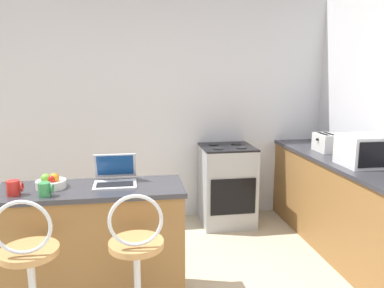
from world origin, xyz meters
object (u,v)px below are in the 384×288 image
(microwave, at_px, (368,150))
(mug_green, at_px, (45,189))
(bar_stool_near, at_px, (31,282))
(fruit_bowl, at_px, (51,182))
(bar_stool_far, at_px, (137,274))
(mug_red, at_px, (14,188))
(stove_range, at_px, (227,185))
(toaster, at_px, (326,143))
(laptop, at_px, (115,176))

(microwave, xyz_separation_m, mug_green, (-2.62, -0.43, -0.09))
(bar_stool_near, height_order, fruit_bowl, bar_stool_near)
(bar_stool_far, distance_m, mug_red, 1.00)
(bar_stool_far, bearing_deg, mug_green, 150.30)
(bar_stool_near, xyz_separation_m, microwave, (2.66, 0.76, 0.56))
(bar_stool_near, bearing_deg, stove_range, 47.56)
(bar_stool_far, bearing_deg, toaster, 35.09)
(toaster, bearing_deg, bar_stool_near, -151.90)
(stove_range, distance_m, fruit_bowl, 2.14)
(laptop, xyz_separation_m, fruit_bowl, (-0.44, -0.06, -0.01))
(bar_stool_near, bearing_deg, microwave, 16.03)
(stove_range, bearing_deg, bar_stool_near, -132.44)
(bar_stool_near, xyz_separation_m, bar_stool_far, (0.62, 0.00, 0.00))
(stove_range, bearing_deg, laptop, -133.33)
(mug_red, bearing_deg, microwave, 7.54)
(toaster, xyz_separation_m, stove_range, (-0.93, 0.43, -0.54))
(microwave, bearing_deg, mug_red, -172.46)
(microwave, distance_m, toaster, 0.63)
(microwave, height_order, stove_range, microwave)
(bar_stool_far, xyz_separation_m, mug_green, (-0.58, 0.33, 0.47))
(bar_stool_near, xyz_separation_m, stove_range, (1.66, 1.82, -0.03))
(stove_range, bearing_deg, toaster, -24.85)
(bar_stool_near, height_order, bar_stool_far, same)
(microwave, relative_size, toaster, 1.64)
(bar_stool_far, distance_m, mug_green, 0.82)
(microwave, distance_m, stove_range, 1.56)
(bar_stool_far, relative_size, mug_red, 9.85)
(bar_stool_far, height_order, fruit_bowl, bar_stool_far)
(microwave, xyz_separation_m, toaster, (-0.06, 0.62, -0.04))
(mug_red, bearing_deg, bar_stool_near, -66.43)
(bar_stool_far, relative_size, fruit_bowl, 4.93)
(stove_range, height_order, mug_green, mug_green)
(stove_range, xyz_separation_m, fruit_bowl, (-1.62, -1.31, 0.49))
(bar_stool_far, xyz_separation_m, toaster, (1.98, 1.39, 0.52))
(laptop, xyz_separation_m, mug_red, (-0.65, -0.18, -0.00))
(bar_stool_near, height_order, microwave, microwave)
(toaster, xyz_separation_m, mug_red, (-2.77, -1.00, -0.04))
(toaster, bearing_deg, mug_red, -160.18)
(bar_stool_far, height_order, mug_red, bar_stool_far)
(laptop, height_order, microwave, microwave)
(laptop, bearing_deg, stove_range, 46.67)
(mug_red, distance_m, mug_green, 0.22)
(toaster, distance_m, stove_range, 1.16)
(bar_stool_near, xyz_separation_m, fruit_bowl, (0.04, 0.51, 0.46))
(laptop, relative_size, toaster, 1.09)
(microwave, relative_size, mug_green, 4.81)
(laptop, distance_m, stove_range, 1.79)
(microwave, xyz_separation_m, stove_range, (-0.99, 1.06, -0.59))
(stove_range, bearing_deg, fruit_bowl, -141.18)
(mug_red, distance_m, fruit_bowl, 0.25)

